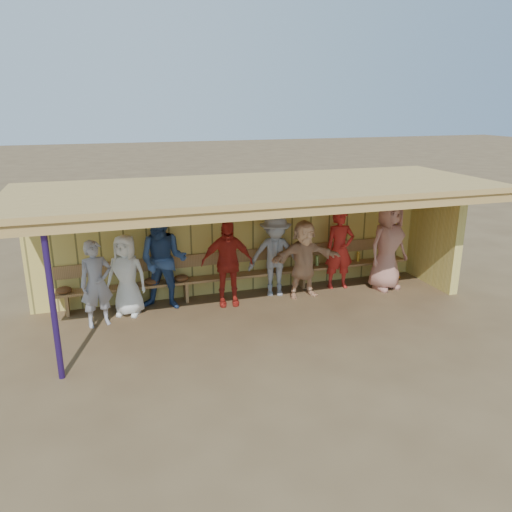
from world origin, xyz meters
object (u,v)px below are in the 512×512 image
Objects in this scene: player_f at (304,259)px; player_b at (126,275)px; player_c at (163,261)px; player_g at (340,249)px; player_d at (227,263)px; bench at (245,269)px; player_e at (275,255)px; player_h at (388,246)px; player_a at (96,284)px.

player_b is at bearing 177.70° from player_f.
player_g is (3.81, 0.00, -0.11)m from player_c.
player_g reaches higher than player_f.
player_d is 1.64m from player_f.
player_f is at bearing -25.76° from bench.
player_f is 0.97m from player_g.
player_e reaches higher than player_f.
player_f is (0.55, -0.23, -0.06)m from player_e.
player_c is 1.83m from bench.
player_h is at bearing 21.88° from player_b.
player_f is at bearing 6.21° from player_d.
player_a is 6.04m from player_h.
player_c is (1.27, 0.44, 0.18)m from player_a.
player_f is at bearing 17.50° from player_c.
player_h is at bearing 6.69° from player_e.
player_b is 2.51m from bench.
player_a is at bearing -138.60° from player_c.
player_h is (6.04, 0.07, 0.17)m from player_a.
player_a is 3.12m from bench.
player_c is at bearing 5.08° from player_a.
player_b is 0.97× the size of player_f.
player_c is 1.13× the size of player_e.
player_a is 0.92× the size of player_d.
bench is (-3.02, 0.68, -0.45)m from player_h.
player_b is at bearing 165.03° from player_h.
player_e reaches higher than bench.
player_a reaches higher than bench.
player_a is 0.82× the size of player_h.
player_f is (4.14, 0.21, 0.01)m from player_a.
player_b is 5.50m from player_h.
player_d reaches higher than player_b.
player_c is 0.26× the size of bench.
player_g reaches higher than bench.
player_d is at bearing -154.65° from player_e.
player_b is 0.21× the size of bench.
player_b is 0.81× the size of player_h.
player_e is at bearing 159.27° from player_h.
player_a is 4.14m from player_f.
player_d is (1.23, -0.19, -0.11)m from player_c.
player_e is 0.90× the size of player_h.
player_e is 0.73m from bench.
player_f is at bearing 163.78° from player_h.
player_b is 0.80× the size of player_c.
player_a is 5.10m from player_g.
player_h is at bearing 17.73° from player_c.
player_e reaches higher than player_a.
player_c is 1.01× the size of player_h.
player_c reaches higher than player_b.
player_d is 0.80m from bench.
player_b is at bearing -171.51° from player_g.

